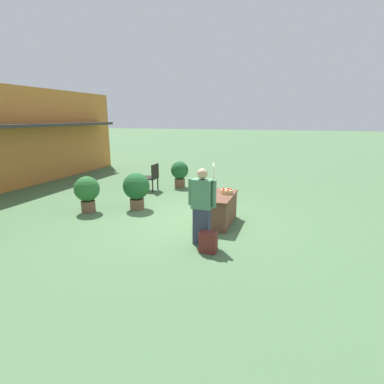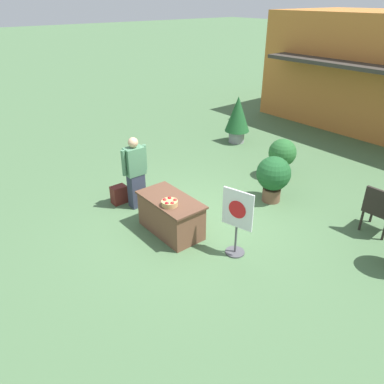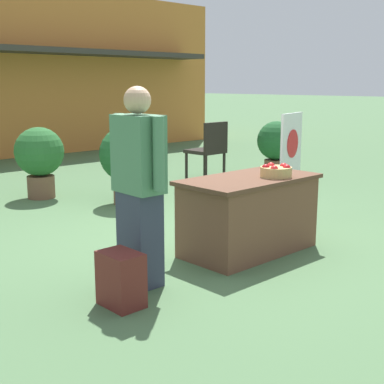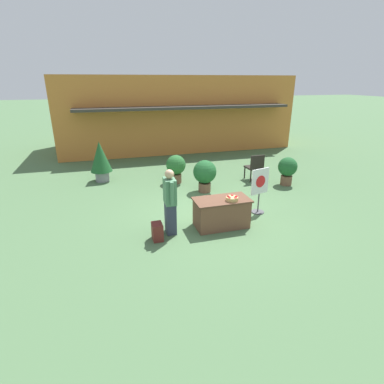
{
  "view_description": "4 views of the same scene",
  "coord_description": "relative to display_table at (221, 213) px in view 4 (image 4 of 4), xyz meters",
  "views": [
    {
      "loc": [
        -7.1,
        -2.41,
        2.65
      ],
      "look_at": [
        0.2,
        0.09,
        0.72
      ],
      "focal_mm": 28.0,
      "sensor_mm": 36.0,
      "label": 1
    },
    {
      "loc": [
        5.24,
        -4.37,
        4.27
      ],
      "look_at": [
        -0.33,
        0.14,
        0.49
      ],
      "focal_mm": 35.0,
      "sensor_mm": 36.0,
      "label": 2
    },
    {
      "loc": [
        -3.9,
        -4.05,
        1.66
      ],
      "look_at": [
        -0.25,
        -0.15,
        0.57
      ],
      "focal_mm": 50.0,
      "sensor_mm": 36.0,
      "label": 3
    },
    {
      "loc": [
        -2.71,
        -7.19,
        3.58
      ],
      "look_at": [
        -0.55,
        0.05,
        0.75
      ],
      "focal_mm": 28.0,
      "sensor_mm": 36.0,
      "label": 4
    }
  ],
  "objects": [
    {
      "name": "ground_plane",
      "position": [
        -0.02,
        0.68,
        -0.38
      ],
      "size": [
        120.0,
        120.0,
        0.0
      ],
      "primitive_type": "plane",
      "color": "#4C7047"
    },
    {
      "name": "storefront_building",
      "position": [
        1.24,
        10.3,
        1.53
      ],
      "size": [
        12.15,
        5.37,
        3.8
      ],
      "color": "#C67533",
      "rests_on": "ground_plane"
    },
    {
      "name": "display_table",
      "position": [
        0.0,
        0.0,
        0.0
      ],
      "size": [
        1.42,
        0.74,
        0.75
      ],
      "color": "brown",
      "rests_on": "ground_plane"
    },
    {
      "name": "apple_basket",
      "position": [
        0.2,
        -0.16,
        0.43
      ],
      "size": [
        0.31,
        0.31,
        0.13
      ],
      "color": "tan",
      "rests_on": "display_table"
    },
    {
      "name": "person_visitor",
      "position": [
        -1.33,
        0.03,
        0.45
      ],
      "size": [
        0.27,
        0.61,
        1.64
      ],
      "rotation": [
        0.0,
        0.0,
        -0.02
      ],
      "color": "#33384C",
      "rests_on": "ground_plane"
    },
    {
      "name": "backpack",
      "position": [
        -1.72,
        -0.23,
        -0.17
      ],
      "size": [
        0.24,
        0.34,
        0.42
      ],
      "color": "maroon",
      "rests_on": "ground_plane"
    },
    {
      "name": "poster_board",
      "position": [
        1.33,
        0.5,
        0.34
      ],
      "size": [
        0.59,
        0.36,
        1.31
      ],
      "rotation": [
        0.0,
        0.0,
        -1.31
      ],
      "color": "#4C4C51",
      "rests_on": "ground_plane"
    },
    {
      "name": "patio_chair",
      "position": [
        2.62,
        3.17,
        0.19
      ],
      "size": [
        0.57,
        0.57,
        1.0
      ],
      "rotation": [
        0.0,
        0.0,
        1.61
      ],
      "color": "#28231E",
      "rests_on": "ground_plane"
    },
    {
      "name": "potted_plant_near_right",
      "position": [
        -0.28,
        3.77,
        0.24
      ],
      "size": [
        0.71,
        0.71,
        1.04
      ],
      "color": "brown",
      "rests_on": "ground_plane"
    },
    {
      "name": "potted_plant_near_left",
      "position": [
        -2.9,
        4.76,
        0.47
      ],
      "size": [
        0.79,
        0.79,
        1.5
      ],
      "color": "gray",
      "rests_on": "ground_plane"
    },
    {
      "name": "potted_plant_far_right",
      "position": [
        0.43,
        2.58,
        0.26
      ],
      "size": [
        0.78,
        0.78,
        1.09
      ],
      "color": "brown",
      "rests_on": "ground_plane"
    },
    {
      "name": "potted_plant_far_left",
      "position": [
        3.49,
        2.4,
        0.22
      ],
      "size": [
        0.67,
        0.67,
        1.01
      ],
      "color": "brown",
      "rests_on": "ground_plane"
    }
  ]
}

